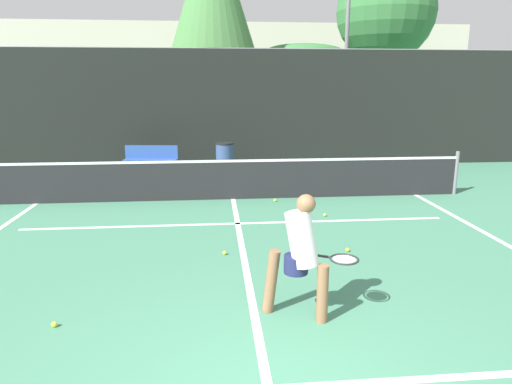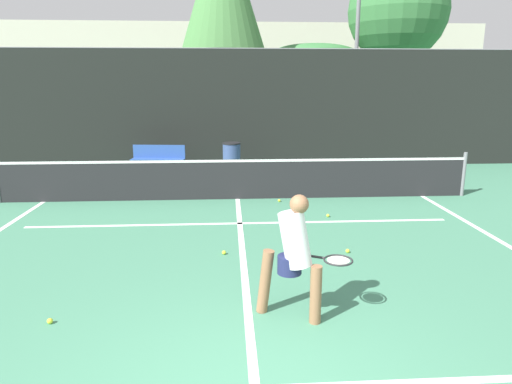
% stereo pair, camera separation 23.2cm
% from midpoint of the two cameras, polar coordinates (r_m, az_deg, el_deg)
% --- Properties ---
extents(court_service_line, '(8.25, 0.10, 0.01)m').
position_cam_midpoint_polar(court_service_line, '(8.98, -3.05, -3.95)').
color(court_service_line, white).
rests_on(court_service_line, ground).
extents(court_center_mark, '(0.10, 6.96, 0.01)m').
position_cam_midpoint_polar(court_center_mark, '(7.54, -2.56, -7.39)').
color(court_center_mark, white).
rests_on(court_center_mark, ground).
extents(court_sideline_right, '(0.10, 7.96, 0.01)m').
position_cam_midpoint_polar(court_sideline_right, '(8.96, 27.79, -5.59)').
color(court_sideline_right, white).
rests_on(court_sideline_right, ground).
extents(net, '(11.09, 0.09, 1.07)m').
position_cam_midpoint_polar(net, '(10.75, -3.53, 1.75)').
color(net, slate).
rests_on(net, ground).
extents(fence_back, '(24.00, 0.06, 3.77)m').
position_cam_midpoint_polar(fence_back, '(14.95, -4.19, 10.31)').
color(fence_back, black).
rests_on(fence_back, ground).
extents(player_practicing, '(1.18, 0.50, 1.50)m').
position_cam_midpoint_polar(player_practicing, '(5.24, 4.33, -7.47)').
color(player_practicing, '#8C6042').
rests_on(player_practicing, ground).
extents(tennis_ball_scattered_0, '(0.07, 0.07, 0.07)m').
position_cam_midpoint_polar(tennis_ball_scattered_0, '(5.86, -24.99, -14.78)').
color(tennis_ball_scattered_0, '#D1E033').
rests_on(tennis_ball_scattered_0, ground).
extents(tennis_ball_scattered_1, '(0.07, 0.07, 0.07)m').
position_cam_midpoint_polar(tennis_ball_scattered_1, '(10.60, 1.77, -1.05)').
color(tennis_ball_scattered_1, '#D1E033').
rests_on(tennis_ball_scattered_1, ground).
extents(tennis_ball_scattered_2, '(0.07, 0.07, 0.07)m').
position_cam_midpoint_polar(tennis_ball_scattered_2, '(7.40, -4.86, -7.60)').
color(tennis_ball_scattered_2, '#D1E033').
rests_on(tennis_ball_scattered_2, ground).
extents(tennis_ball_scattered_3, '(0.07, 0.07, 0.07)m').
position_cam_midpoint_polar(tennis_ball_scattered_3, '(7.63, 10.51, -7.13)').
color(tennis_ball_scattered_3, '#D1E033').
rests_on(tennis_ball_scattered_3, ground).
extents(tennis_ball_scattered_6, '(0.07, 0.07, 0.07)m').
position_cam_midpoint_polar(tennis_ball_scattered_6, '(9.53, 7.91, -2.85)').
color(tennis_ball_scattered_6, '#D1E033').
rests_on(tennis_ball_scattered_6, ground).
extents(courtside_bench, '(1.64, 0.57, 0.86)m').
position_cam_midpoint_polar(courtside_bench, '(14.17, -13.46, 4.07)').
color(courtside_bench, '#2D519E').
rests_on(courtside_bench, ground).
extents(trash_bin, '(0.56, 0.56, 0.94)m').
position_cam_midpoint_polar(trash_bin, '(13.89, -4.40, 4.24)').
color(trash_bin, '#384C7F').
rests_on(trash_bin, ground).
extents(parked_car, '(1.86, 4.07, 1.51)m').
position_cam_midpoint_polar(parked_car, '(19.22, -4.09, 7.28)').
color(parked_car, black).
rests_on(parked_car, ground).
extents(floodlight_mast, '(1.10, 0.24, 9.00)m').
position_cam_midpoint_polar(floodlight_mast, '(19.55, 11.12, 21.98)').
color(floodlight_mast, slate).
rests_on(floodlight_mast, ground).
extents(tree_mid, '(4.29, 4.29, 4.70)m').
position_cam_midpoint_polar(tree_mid, '(25.00, 5.64, 16.85)').
color(tree_mid, brown).
rests_on(tree_mid, ground).
extents(tree_east, '(4.88, 4.88, 8.59)m').
position_cam_midpoint_polar(tree_east, '(25.19, 15.66, 20.83)').
color(tree_east, brown).
rests_on(tree_east, ground).
extents(building_far, '(36.00, 2.40, 6.78)m').
position_cam_midpoint_polar(building_far, '(34.00, -4.99, 14.56)').
color(building_far, beige).
rests_on(building_far, ground).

